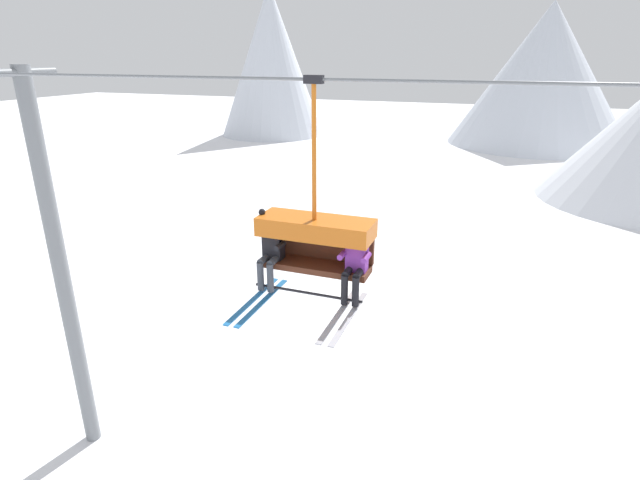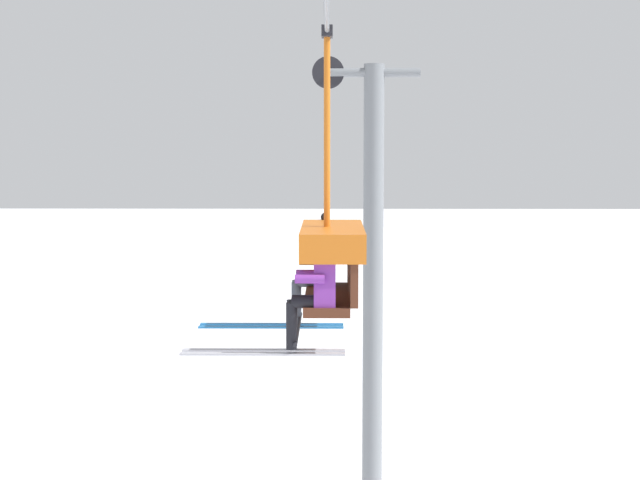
{
  "view_description": "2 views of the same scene",
  "coord_description": "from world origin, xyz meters",
  "px_view_note": "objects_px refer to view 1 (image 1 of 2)",
  "views": [
    {
      "loc": [
        3.01,
        -7.74,
        9.45
      ],
      "look_at": [
        0.44,
        -0.83,
        6.7
      ],
      "focal_mm": 28.0,
      "sensor_mm": 36.0,
      "label": 1
    },
    {
      "loc": [
        10.99,
        -0.77,
        7.97
      ],
      "look_at": [
        0.08,
        -0.88,
        6.84
      ],
      "focal_mm": 55.0,
      "sensor_mm": 36.0,
      "label": 2
    }
  ],
  "objects_px": {
    "chairlift_chair": "(316,234)",
    "skier_purple": "(355,264)",
    "lift_tower_near": "(60,268)",
    "skier_black": "(270,250)"
  },
  "relations": [
    {
      "from": "skier_purple",
      "to": "lift_tower_near",
      "type": "bearing_deg",
      "value": 172.7
    },
    {
      "from": "lift_tower_near",
      "to": "skier_black",
      "type": "xyz_separation_m",
      "value": [
        5.84,
        -0.92,
        1.58
      ]
    },
    {
      "from": "lift_tower_near",
      "to": "skier_purple",
      "type": "relative_size",
      "value": 5.52
    },
    {
      "from": "lift_tower_near",
      "to": "chairlift_chair",
      "type": "bearing_deg",
      "value": -6.19
    },
    {
      "from": "chairlift_chair",
      "to": "skier_black",
      "type": "distance_m",
      "value": 0.81
    },
    {
      "from": "chairlift_chair",
      "to": "skier_purple",
      "type": "distance_m",
      "value": 0.81
    },
    {
      "from": "chairlift_chair",
      "to": "skier_purple",
      "type": "bearing_deg",
      "value": -17.1
    },
    {
      "from": "skier_black",
      "to": "skier_purple",
      "type": "height_order",
      "value": "skier_black"
    },
    {
      "from": "skier_purple",
      "to": "chairlift_chair",
      "type": "bearing_deg",
      "value": 162.9
    },
    {
      "from": "lift_tower_near",
      "to": "skier_purple",
      "type": "bearing_deg",
      "value": -7.3
    }
  ]
}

